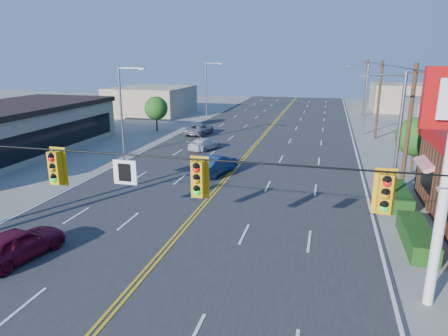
% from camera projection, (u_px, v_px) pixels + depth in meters
% --- Properties ---
extents(ground, '(160.00, 160.00, 0.00)m').
position_uv_depth(ground, '(104.00, 322.00, 13.69)').
color(ground, gray).
rests_on(ground, ground).
extents(road, '(20.00, 120.00, 0.06)m').
position_uv_depth(road, '(235.00, 168.00, 32.32)').
color(road, '#2D2D30').
rests_on(road, ground).
extents(signal_span, '(24.32, 0.34, 9.00)m').
position_uv_depth(signal_span, '(88.00, 187.00, 12.40)').
color(signal_span, '#47301E').
rests_on(signal_span, ground).
extents(streetlight_se, '(2.55, 0.25, 8.00)m').
position_uv_depth(streetlight_se, '(395.00, 134.00, 22.89)').
color(streetlight_se, gray).
rests_on(streetlight_se, ground).
extents(streetlight_ne, '(2.55, 0.25, 8.00)m').
position_uv_depth(streetlight_ne, '(364.00, 95.00, 45.26)').
color(streetlight_ne, gray).
rests_on(streetlight_ne, ground).
extents(streetlight_sw, '(2.55, 0.25, 8.00)m').
position_uv_depth(streetlight_sw, '(123.00, 106.00, 35.59)').
color(streetlight_sw, gray).
rests_on(streetlight_sw, ground).
extents(streetlight_nw, '(2.55, 0.25, 8.00)m').
position_uv_depth(streetlight_nw, '(208.00, 86.00, 59.81)').
color(streetlight_nw, gray).
rests_on(streetlight_nw, ground).
extents(utility_pole_near, '(0.28, 0.28, 8.40)m').
position_uv_depth(utility_pole_near, '(409.00, 128.00, 26.36)').
color(utility_pole_near, '#47301E').
rests_on(utility_pole_near, ground).
extents(utility_pole_mid, '(0.28, 0.28, 8.40)m').
position_uv_depth(utility_pole_mid, '(379.00, 100.00, 43.14)').
color(utility_pole_mid, '#47301E').
rests_on(utility_pole_mid, ground).
extents(utility_pole_far, '(0.28, 0.28, 8.40)m').
position_uv_depth(utility_pole_far, '(366.00, 88.00, 59.91)').
color(utility_pole_far, '#47301E').
rests_on(utility_pole_far, ground).
extents(tree_kfc_rear, '(2.94, 2.94, 4.41)m').
position_uv_depth(tree_kfc_rear, '(416.00, 137.00, 30.12)').
color(tree_kfc_rear, '#47301E').
rests_on(tree_kfc_rear, ground).
extents(tree_west, '(2.80, 2.80, 4.20)m').
position_uv_depth(tree_west, '(156.00, 108.00, 47.77)').
color(tree_west, '#47301E').
rests_on(tree_west, ground).
extents(bld_west_far, '(11.00, 12.00, 4.20)m').
position_uv_depth(bld_west_far, '(152.00, 100.00, 62.70)').
color(bld_west_far, tan).
rests_on(bld_west_far, ground).
extents(bld_east_far, '(10.00, 10.00, 4.40)m').
position_uv_depth(bld_east_far, '(404.00, 97.00, 66.25)').
color(bld_east_far, tan).
rests_on(bld_east_far, ground).
extents(car_magenta, '(2.56, 4.56, 1.47)m').
position_uv_depth(car_magenta, '(17.00, 245.00, 17.62)').
color(car_magenta, maroon).
rests_on(car_magenta, ground).
extents(car_blue, '(2.66, 4.85, 1.51)m').
position_uv_depth(car_blue, '(215.00, 165.00, 30.54)').
color(car_blue, navy).
rests_on(car_blue, ground).
extents(car_white, '(2.77, 4.26, 1.15)m').
position_uv_depth(car_white, '(205.00, 144.00, 38.57)').
color(car_white, silver).
rests_on(car_white, ground).
extents(car_silver, '(2.47, 4.79, 1.29)m').
position_uv_depth(car_silver, '(199.00, 129.00, 46.05)').
color(car_silver, '#9D9DA2').
rests_on(car_silver, ground).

